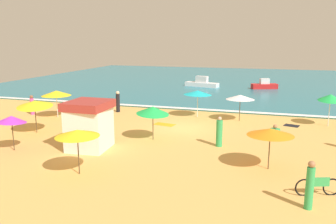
{
  "coord_description": "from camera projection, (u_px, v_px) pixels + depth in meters",
  "views": [
    {
      "loc": [
        5.78,
        -22.18,
        5.98
      ],
      "look_at": [
        -1.45,
        1.23,
        0.8
      ],
      "focal_mm": 37.02,
      "sensor_mm": 36.0,
      "label": 1
    }
  ],
  "objects": [
    {
      "name": "beach_umbrella_4",
      "position": [
        270.0,
        132.0,
        15.9
      ],
      "size": [
        2.97,
        2.97,
        1.98
      ],
      "color": "#4C3823",
      "rests_on": "ground_plane"
    },
    {
      "name": "beachgoer_0",
      "position": [
        310.0,
        186.0,
        12.27
      ],
      "size": [
        0.38,
        0.38,
        1.81
      ],
      "color": "green",
      "rests_on": "ground_plane"
    },
    {
      "name": "lifeguard_cabana",
      "position": [
        89.0,
        125.0,
        19.01
      ],
      "size": [
        2.2,
        2.37,
        2.68
      ],
      "color": "white",
      "rests_on": "ground_plane"
    },
    {
      "name": "parked_bicycle",
      "position": [
        318.0,
        186.0,
        13.45
      ],
      "size": [
        1.74,
        0.66,
        0.76
      ],
      "color": "black",
      "rests_on": "ground_plane"
    },
    {
      "name": "wave_breaker_foam",
      "position": [
        202.0,
        109.0,
        29.51
      ],
      "size": [
        57.0,
        0.7,
        0.01
      ],
      "primitive_type": "cube",
      "color": "white",
      "rests_on": "ocean_water"
    },
    {
      "name": "beach_umbrella_1",
      "position": [
        240.0,
        97.0,
        25.41
      ],
      "size": [
        2.25,
        2.26,
        1.98
      ],
      "color": "#4C3823",
      "rests_on": "ground_plane"
    },
    {
      "name": "beach_towel_2",
      "position": [
        72.0,
        117.0,
        27.07
      ],
      "size": [
        0.89,
        1.11,
        0.01
      ],
      "color": "blue",
      "rests_on": "ground_plane"
    },
    {
      "name": "beach_umbrella_3",
      "position": [
        153.0,
        110.0,
        20.66
      ],
      "size": [
        2.74,
        2.73,
        2.12
      ],
      "color": "#4C3823",
      "rests_on": "ground_plane"
    },
    {
      "name": "beach_umbrella_8",
      "position": [
        11.0,
        119.0,
        18.62
      ],
      "size": [
        2.15,
        2.15,
        1.99
      ],
      "color": "#4C3823",
      "rests_on": "ground_plane"
    },
    {
      "name": "beach_umbrella_0",
      "position": [
        35.0,
        104.0,
        22.17
      ],
      "size": [
        2.85,
        2.87,
        2.25
      ],
      "color": "#4C3823",
      "rests_on": "ground_plane"
    },
    {
      "name": "beachgoer_5",
      "position": [
        275.0,
        133.0,
        21.18
      ],
      "size": [
        0.63,
        0.63,
        0.87
      ],
      "color": "green",
      "rests_on": "ground_plane"
    },
    {
      "name": "beach_towel_1",
      "position": [
        164.0,
        124.0,
        24.69
      ],
      "size": [
        1.62,
        1.04,
        0.01
      ],
      "color": "orange",
      "rests_on": "ground_plane"
    },
    {
      "name": "beach_umbrella_6",
      "position": [
        198.0,
        93.0,
        26.7
      ],
      "size": [
        3.06,
        3.06,
        2.12
      ],
      "color": "silver",
      "rests_on": "ground_plane"
    },
    {
      "name": "ground_plane",
      "position": [
        183.0,
        128.0,
        23.64
      ],
      "size": [
        60.0,
        60.0,
        0.0
      ],
      "primitive_type": "plane",
      "color": "#E0A856"
    },
    {
      "name": "beach_umbrella_5",
      "position": [
        56.0,
        93.0,
        26.59
      ],
      "size": [
        2.69,
        2.69,
        2.1
      ],
      "color": "silver",
      "rests_on": "ground_plane"
    },
    {
      "name": "beachgoer_6",
      "position": [
        219.0,
        133.0,
        19.54
      ],
      "size": [
        0.39,
        0.39,
        1.73
      ],
      "color": "green",
      "rests_on": "ground_plane"
    },
    {
      "name": "beach_towel_3",
      "position": [
        292.0,
        126.0,
        24.35
      ],
      "size": [
        1.18,
        1.02,
        0.01
      ],
      "color": "black",
      "rests_on": "ground_plane"
    },
    {
      "name": "beach_umbrella_7",
      "position": [
        77.0,
        133.0,
        15.26
      ],
      "size": [
        2.71,
        2.71,
        2.07
      ],
      "color": "#4C3823",
      "rests_on": "ground_plane"
    },
    {
      "name": "beachgoer_2",
      "position": [
        118.0,
        102.0,
        28.79
      ],
      "size": [
        0.39,
        0.39,
        1.77
      ],
      "color": "black",
      "rests_on": "ground_plane"
    },
    {
      "name": "beach_umbrella_2",
      "position": [
        331.0,
        98.0,
        23.8
      ],
      "size": [
        1.83,
        1.86,
        2.34
      ],
      "color": "silver",
      "rests_on": "ground_plane"
    },
    {
      "name": "small_boat_1",
      "position": [
        202.0,
        83.0,
        43.53
      ],
      "size": [
        4.4,
        2.01,
        1.32
      ],
      "color": "white",
      "rests_on": "ocean_water"
    },
    {
      "name": "beachgoer_1",
      "position": [
        32.0,
        105.0,
        27.83
      ],
      "size": [
        0.37,
        0.37,
        1.58
      ],
      "color": "#D84CA5",
      "rests_on": "ground_plane"
    },
    {
      "name": "ocean_water",
      "position": [
        232.0,
        81.0,
        49.8
      ],
      "size": [
        60.0,
        44.0,
        0.1
      ],
      "primitive_type": "cube",
      "color": "teal",
      "rests_on": "ground_plane"
    },
    {
      "name": "small_boat_0",
      "position": [
        264.0,
        85.0,
        41.68
      ],
      "size": [
        3.21,
        2.07,
        1.24
      ],
      "color": "red",
      "rests_on": "ocean_water"
    }
  ]
}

